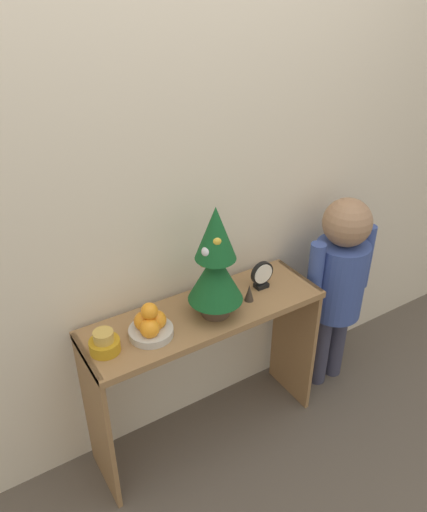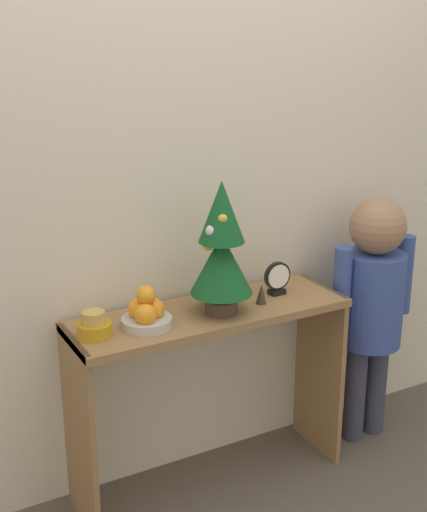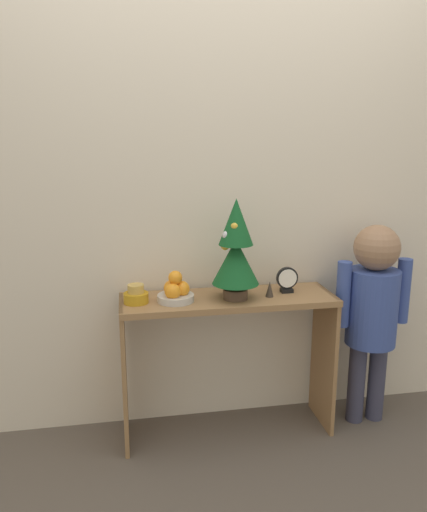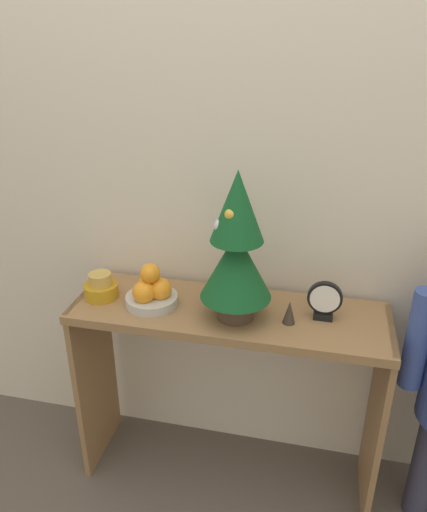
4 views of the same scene
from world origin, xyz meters
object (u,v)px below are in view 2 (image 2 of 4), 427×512
at_px(mini_tree, 221,248).
at_px(singing_bowl, 94,326).
at_px(figurine, 261,294).
at_px(desk_clock, 277,279).
at_px(child_figure, 373,294).
at_px(fruit_bowl, 146,313).

relative_size(mini_tree, singing_bowl, 4.18).
distance_m(mini_tree, figurine, 0.27).
bearing_deg(figurine, mini_tree, -179.60).
bearing_deg(singing_bowl, mini_tree, -2.84).
bearing_deg(mini_tree, desk_clock, 10.77).
xyz_separation_m(figurine, child_figure, (0.55, 0.01, -0.11)).
relative_size(fruit_bowl, singing_bowl, 1.51).
bearing_deg(singing_bowl, child_figure, -0.50).
bearing_deg(desk_clock, figurine, -153.81).
bearing_deg(child_figure, mini_tree, -178.98).
bearing_deg(fruit_bowl, child_figure, -0.12).
xyz_separation_m(singing_bowl, child_figure, (1.19, -0.01, -0.11)).
height_order(mini_tree, figurine, mini_tree).
bearing_deg(figurine, singing_bowl, 178.02).
relative_size(fruit_bowl, child_figure, 0.16).
bearing_deg(mini_tree, singing_bowl, 177.16).
height_order(mini_tree, fruit_bowl, mini_tree).
distance_m(fruit_bowl, desk_clock, 0.56).
distance_m(fruit_bowl, singing_bowl, 0.18).
relative_size(singing_bowl, child_figure, 0.11).
xyz_separation_m(desk_clock, child_figure, (0.45, -0.04, -0.13)).
bearing_deg(desk_clock, child_figure, -5.04).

